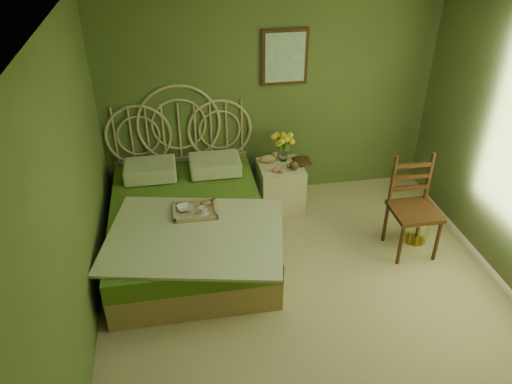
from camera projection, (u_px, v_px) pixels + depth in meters
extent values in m
plane|color=tan|center=(316.00, 311.00, 4.70)|extent=(4.50, 4.50, 0.00)
plane|color=silver|center=(340.00, 30.00, 3.33)|extent=(4.50, 4.50, 0.00)
plane|color=#546937|center=(270.00, 95.00, 5.89)|extent=(4.00, 0.00, 4.00)
plane|color=#546937|center=(67.00, 220.00, 3.72)|extent=(0.00, 4.50, 4.50)
cube|color=#33190D|center=(285.00, 57.00, 5.66)|extent=(0.54, 0.03, 0.64)
cube|color=silver|center=(285.00, 58.00, 5.64)|extent=(0.46, 0.01, 0.56)
cube|color=tan|center=(190.00, 238.00, 5.40)|extent=(1.60, 2.13, 0.32)
cube|color=#567E29|center=(188.00, 218.00, 5.26)|extent=(1.60, 2.13, 0.21)
cube|color=beige|center=(195.00, 235.00, 4.80)|extent=(1.91, 1.60, 0.03)
cube|color=beige|center=(150.00, 170.00, 5.72)|extent=(0.59, 0.43, 0.17)
cube|color=beige|center=(215.00, 165.00, 5.83)|extent=(0.59, 0.43, 0.17)
cube|color=tan|center=(195.00, 213.00, 5.12)|extent=(0.45, 0.35, 0.04)
ellipsoid|color=#B77A38|center=(206.00, 203.00, 5.18)|extent=(0.12, 0.07, 0.05)
cube|color=#EFE5C3|center=(280.00, 186.00, 6.09)|extent=(0.52, 0.52, 0.57)
cylinder|color=silver|center=(283.00, 154.00, 6.00)|extent=(0.10, 0.10, 0.18)
ellipsoid|color=tan|center=(267.00, 159.00, 5.97)|extent=(0.21, 0.11, 0.10)
sphere|color=#D17151|center=(275.00, 170.00, 5.77)|extent=(0.07, 0.07, 0.07)
sphere|color=#D17151|center=(282.00, 170.00, 5.77)|extent=(0.07, 0.07, 0.07)
cube|color=#33190D|center=(415.00, 211.00, 5.22)|extent=(0.48, 0.48, 0.05)
cylinder|color=#33190D|center=(401.00, 244.00, 5.16)|extent=(0.04, 0.04, 0.51)
cylinder|color=#33190D|center=(437.00, 240.00, 5.22)|extent=(0.04, 0.04, 0.51)
cylinder|color=#33190D|center=(386.00, 222.00, 5.50)|extent=(0.04, 0.04, 0.51)
cylinder|color=#33190D|center=(420.00, 218.00, 5.56)|extent=(0.04, 0.04, 0.51)
cube|color=#33190D|center=(411.00, 179.00, 5.24)|extent=(0.41, 0.05, 0.56)
cylinder|color=gold|center=(414.00, 240.00, 5.63)|extent=(0.24, 0.24, 0.01)
cylinder|color=gold|center=(416.00, 230.00, 5.56)|extent=(0.24, 0.24, 0.27)
cone|color=gold|center=(419.00, 217.00, 5.46)|extent=(0.24, 0.24, 0.10)
imported|color=#381E0F|center=(295.00, 163.00, 5.97)|extent=(0.21, 0.26, 0.02)
imported|color=#472819|center=(295.00, 161.00, 5.96)|extent=(0.21, 0.26, 0.02)
imported|color=white|center=(185.00, 208.00, 5.12)|extent=(0.18, 0.18, 0.04)
imported|color=white|center=(203.00, 210.00, 5.05)|extent=(0.10, 0.10, 0.08)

